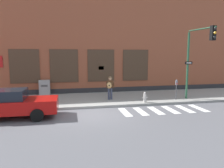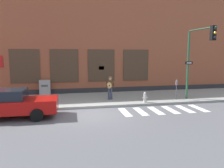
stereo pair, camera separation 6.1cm
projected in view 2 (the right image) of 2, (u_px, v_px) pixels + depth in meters
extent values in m
plane|color=#56565B|center=(92.00, 114.00, 12.31)|extent=(160.00, 160.00, 0.00)
cube|color=gray|center=(86.00, 99.00, 15.98)|extent=(28.00, 4.95, 0.15)
cube|color=brown|center=(81.00, 43.00, 19.75)|extent=(28.00, 4.00, 8.77)
cube|color=#28282B|center=(84.00, 91.00, 18.34)|extent=(28.00, 0.04, 0.55)
cube|color=#473323|center=(25.00, 66.00, 17.13)|extent=(2.26, 0.06, 2.67)
cube|color=black|center=(25.00, 66.00, 17.12)|extent=(2.14, 0.03, 2.55)
cube|color=#473323|center=(64.00, 66.00, 17.74)|extent=(2.26, 0.06, 2.67)
cube|color=black|center=(64.00, 66.00, 17.73)|extent=(2.14, 0.03, 2.55)
cube|color=#473323|center=(101.00, 66.00, 18.34)|extent=(2.26, 0.06, 2.67)
cube|color=black|center=(101.00, 66.00, 18.34)|extent=(2.14, 0.03, 2.55)
cube|color=#473323|center=(136.00, 65.00, 18.95)|extent=(2.26, 0.06, 2.67)
cube|color=black|center=(136.00, 65.00, 18.94)|extent=(2.14, 0.03, 2.55)
cube|color=yellow|center=(101.00, 68.00, 18.35)|extent=(0.44, 0.02, 0.30)
cube|color=silver|center=(125.00, 112.00, 12.72)|extent=(0.42, 1.90, 0.01)
cube|color=silver|center=(141.00, 111.00, 12.91)|extent=(0.42, 1.90, 0.01)
cube|color=silver|center=(156.00, 111.00, 13.10)|extent=(0.42, 1.90, 0.01)
cube|color=silver|center=(170.00, 110.00, 13.29)|extent=(0.42, 1.90, 0.01)
cube|color=silver|center=(185.00, 109.00, 13.48)|extent=(0.42, 1.90, 0.01)
cube|color=silver|center=(199.00, 108.00, 13.67)|extent=(0.42, 1.90, 0.01)
cube|color=#B20F0C|center=(13.00, 106.00, 11.51)|extent=(4.63, 1.92, 0.68)
cube|color=black|center=(7.00, 95.00, 11.39)|extent=(1.87, 1.62, 0.52)
cube|color=silver|center=(57.00, 100.00, 12.47)|extent=(0.06, 0.24, 0.12)
cube|color=silver|center=(56.00, 105.00, 11.36)|extent=(0.06, 0.24, 0.12)
cylinder|color=black|center=(42.00, 107.00, 12.65)|extent=(0.66, 0.25, 0.66)
cylinder|color=black|center=(37.00, 115.00, 10.95)|extent=(0.66, 0.25, 0.66)
cylinder|color=#33384C|center=(111.00, 94.00, 15.59)|extent=(0.15, 0.15, 0.83)
cylinder|color=#33384C|center=(109.00, 94.00, 15.55)|extent=(0.15, 0.15, 0.83)
cube|color=#4C2D19|center=(110.00, 84.00, 15.49)|extent=(0.40, 0.26, 0.55)
sphere|color=tan|center=(110.00, 79.00, 15.44)|extent=(0.22, 0.22, 0.22)
cylinder|color=olive|center=(110.00, 78.00, 15.43)|extent=(0.27, 0.28, 0.02)
cylinder|color=olive|center=(110.00, 77.00, 15.42)|extent=(0.18, 0.18, 0.09)
cylinder|color=#4C2D19|center=(114.00, 85.00, 15.42)|extent=(0.14, 0.52, 0.39)
cylinder|color=#4C2D19|center=(107.00, 85.00, 15.37)|extent=(0.14, 0.52, 0.39)
ellipsoid|color=tan|center=(109.00, 85.00, 15.31)|extent=(0.37, 0.16, 0.44)
cylinder|color=black|center=(109.00, 86.00, 15.26)|extent=(0.09, 0.02, 0.09)
cylinder|color=brown|center=(113.00, 83.00, 15.30)|extent=(0.47, 0.08, 0.34)
cylinder|color=#234C33|center=(188.00, 66.00, 15.63)|extent=(0.15, 0.15, 4.74)
cylinder|color=#234C33|center=(202.00, 29.00, 14.08)|extent=(0.32, 2.56, 0.09)
cube|color=black|center=(213.00, 33.00, 13.15)|extent=(0.32, 0.27, 0.88)
sphere|color=black|center=(215.00, 28.00, 12.97)|extent=(0.17, 0.17, 0.17)
sphere|color=orange|center=(215.00, 33.00, 13.00)|extent=(0.17, 0.17, 0.17)
sphere|color=black|center=(215.00, 37.00, 13.04)|extent=(0.17, 0.17, 0.17)
cube|color=black|center=(189.00, 63.00, 15.49)|extent=(0.60, 0.08, 0.20)
cube|color=white|center=(189.00, 63.00, 15.47)|extent=(0.40, 0.05, 0.07)
cylinder|color=#47474C|center=(176.00, 92.00, 15.52)|extent=(0.06, 0.06, 1.05)
cube|color=slate|center=(177.00, 83.00, 15.43)|extent=(0.13, 0.10, 0.30)
sphere|color=slate|center=(177.00, 80.00, 15.40)|extent=(0.11, 0.11, 0.11)
cube|color=red|center=(177.00, 84.00, 15.38)|extent=(0.09, 0.01, 0.07)
cube|color=#9E9E9E|center=(45.00, 88.00, 17.24)|extent=(0.83, 0.54, 1.20)
cube|color=#4C4C4C|center=(45.00, 86.00, 16.95)|extent=(0.50, 0.02, 0.16)
cylinder|color=#B2ADA8|center=(145.00, 98.00, 14.63)|extent=(0.20, 0.20, 0.55)
sphere|color=#B2ADA8|center=(145.00, 93.00, 14.58)|extent=(0.18, 0.18, 0.18)
cylinder|color=#B2ADA8|center=(143.00, 98.00, 14.59)|extent=(0.10, 0.07, 0.07)
cylinder|color=#B2ADA8|center=(147.00, 97.00, 14.65)|extent=(0.10, 0.07, 0.07)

